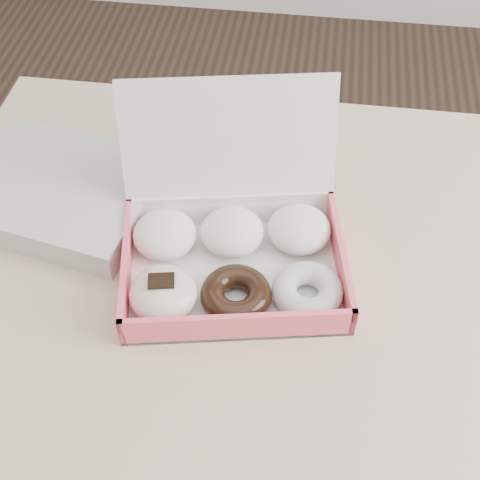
# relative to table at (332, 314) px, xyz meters

# --- Properties ---
(table) EXTENTS (1.20, 0.80, 0.75)m
(table) POSITION_rel_table_xyz_m (0.00, 0.00, 0.00)
(table) COLOR #CFAE88
(table) RESTS_ON ground
(donut_box) EXTENTS (0.34, 0.32, 0.21)m
(donut_box) POSITION_rel_table_xyz_m (-0.15, 0.01, 0.11)
(donut_box) COLOR white
(donut_box) RESTS_ON table
(newspapers) EXTENTS (0.32, 0.27, 0.04)m
(newspapers) POSITION_rel_table_xyz_m (-0.42, 0.09, 0.10)
(newspapers) COLOR silver
(newspapers) RESTS_ON table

